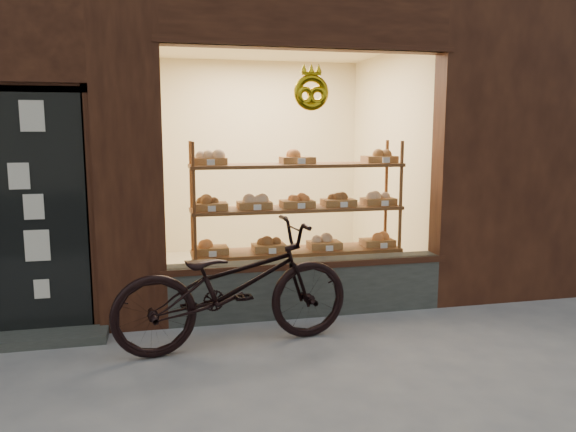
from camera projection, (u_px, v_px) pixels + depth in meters
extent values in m
plane|color=slate|center=(326.00, 429.00, 3.43)|extent=(90.00, 90.00, 0.00)
cube|color=#2B2D2C|center=(307.00, 287.00, 5.53)|extent=(2.70, 0.25, 0.55)
cube|color=black|center=(33.00, 214.00, 4.80)|extent=(0.90, 0.04, 2.15)
cube|color=#2B2D2C|center=(38.00, 339.00, 4.81)|extent=(1.15, 0.35, 0.08)
torus|color=#C09C11|center=(311.00, 93.00, 5.15)|extent=(0.33, 0.07, 0.33)
cube|color=brown|center=(297.00, 297.00, 5.98)|extent=(2.20, 0.45, 0.04)
cube|color=brown|center=(297.00, 251.00, 5.90)|extent=(2.20, 0.45, 0.03)
cube|color=brown|center=(297.00, 209.00, 5.83)|extent=(2.20, 0.45, 0.04)
cube|color=brown|center=(297.00, 165.00, 5.76)|extent=(2.20, 0.45, 0.04)
cylinder|color=brown|center=(195.00, 230.00, 5.43)|extent=(0.04, 0.04, 1.70)
cylinder|color=brown|center=(400.00, 222.00, 5.91)|extent=(0.04, 0.04, 1.70)
cylinder|color=brown|center=(192.00, 224.00, 5.81)|extent=(0.04, 0.04, 1.70)
cylinder|color=brown|center=(385.00, 217.00, 6.28)|extent=(0.04, 0.04, 1.70)
cube|color=brown|center=(211.00, 250.00, 5.69)|extent=(0.34, 0.24, 0.07)
sphere|color=#CC7B45|center=(211.00, 242.00, 5.68)|extent=(0.11, 0.11, 0.11)
cube|color=white|center=(213.00, 254.00, 5.51)|extent=(0.07, 0.01, 0.05)
cube|color=brown|center=(269.00, 247.00, 5.83)|extent=(0.34, 0.24, 0.07)
sphere|color=brown|center=(269.00, 239.00, 5.81)|extent=(0.11, 0.11, 0.11)
cube|color=white|center=(273.00, 251.00, 5.65)|extent=(0.08, 0.01, 0.05)
cube|color=brown|center=(324.00, 245.00, 5.96)|extent=(0.34, 0.24, 0.07)
sphere|color=beige|center=(324.00, 237.00, 5.95)|extent=(0.11, 0.11, 0.11)
cube|color=white|center=(329.00, 248.00, 5.78)|extent=(0.07, 0.01, 0.05)
cube|color=brown|center=(377.00, 242.00, 6.09)|extent=(0.34, 0.24, 0.07)
sphere|color=#CC7B45|center=(377.00, 235.00, 6.08)|extent=(0.11, 0.11, 0.11)
cube|color=white|center=(384.00, 246.00, 5.91)|extent=(0.08, 0.01, 0.05)
cube|color=brown|center=(210.00, 206.00, 5.62)|extent=(0.34, 0.24, 0.07)
sphere|color=brown|center=(210.00, 198.00, 5.61)|extent=(0.11, 0.11, 0.11)
cube|color=white|center=(212.00, 209.00, 5.45)|extent=(0.07, 0.01, 0.06)
cube|color=brown|center=(254.00, 205.00, 5.72)|extent=(0.34, 0.24, 0.07)
sphere|color=beige|center=(254.00, 197.00, 5.71)|extent=(0.11, 0.11, 0.11)
cube|color=white|center=(257.00, 207.00, 5.55)|extent=(0.07, 0.01, 0.06)
cube|color=brown|center=(297.00, 204.00, 5.82)|extent=(0.34, 0.24, 0.07)
sphere|color=#CC7B45|center=(297.00, 196.00, 5.81)|extent=(0.11, 0.11, 0.11)
cube|color=white|center=(301.00, 206.00, 5.65)|extent=(0.07, 0.01, 0.06)
cube|color=brown|center=(338.00, 202.00, 5.92)|extent=(0.34, 0.24, 0.07)
sphere|color=brown|center=(338.00, 194.00, 5.91)|extent=(0.11, 0.11, 0.11)
cube|color=white|center=(344.00, 205.00, 5.75)|extent=(0.07, 0.01, 0.06)
cube|color=brown|center=(378.00, 201.00, 6.02)|extent=(0.34, 0.24, 0.07)
sphere|color=beige|center=(378.00, 193.00, 6.01)|extent=(0.11, 0.11, 0.11)
cube|color=white|center=(385.00, 203.00, 5.85)|extent=(0.08, 0.01, 0.06)
cube|color=brown|center=(209.00, 161.00, 5.56)|extent=(0.34, 0.24, 0.07)
sphere|color=beige|center=(209.00, 153.00, 5.54)|extent=(0.11, 0.11, 0.11)
cube|color=white|center=(211.00, 162.00, 5.38)|extent=(0.07, 0.01, 0.06)
cube|color=brown|center=(297.00, 160.00, 5.76)|extent=(0.34, 0.24, 0.07)
sphere|color=#CC7B45|center=(297.00, 152.00, 5.74)|extent=(0.11, 0.11, 0.11)
cube|color=white|center=(302.00, 161.00, 5.58)|extent=(0.07, 0.01, 0.06)
cube|color=brown|center=(379.00, 159.00, 5.96)|extent=(0.34, 0.24, 0.07)
sphere|color=brown|center=(380.00, 151.00, 5.94)|extent=(0.11, 0.11, 0.11)
cube|color=white|center=(386.00, 160.00, 5.78)|extent=(0.08, 0.01, 0.06)
imported|color=black|center=(234.00, 285.00, 4.67)|extent=(2.09, 0.96, 1.06)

